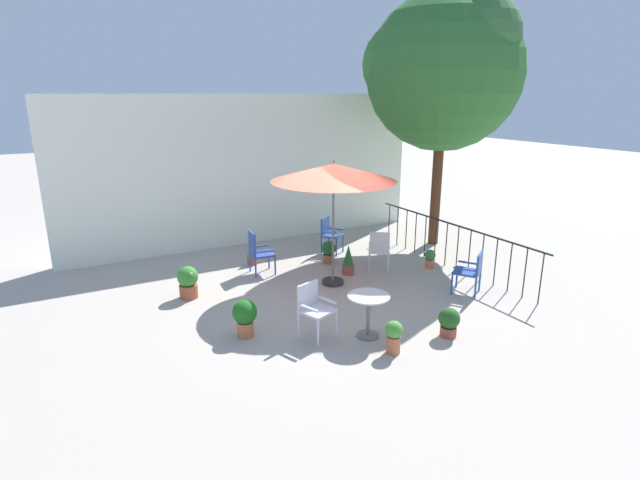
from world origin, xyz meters
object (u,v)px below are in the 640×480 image
shade_tree (445,72)px  potted_plant_1 (252,252)px  potted_plant_4 (449,321)px  potted_plant_7 (394,335)px  potted_plant_3 (188,281)px  patio_umbrella_0 (334,173)px  patio_chair_3 (330,232)px  patio_chair_4 (258,250)px  potted_plant_5 (245,316)px  patio_chair_0 (471,270)px  potted_plant_2 (430,258)px  patio_chair_2 (379,248)px  cafe_table_0 (368,308)px  potted_plant_0 (348,260)px  patio_chair_1 (314,306)px  potted_plant_6 (329,251)px

shade_tree → potted_plant_1: size_ratio=11.37×
potted_plant_4 → potted_plant_7: potted_plant_7 is taller
potted_plant_3 → potted_plant_7: potted_plant_3 is taller
patio_umbrella_0 → potted_plant_3: bearing=165.8°
potted_plant_3 → potted_plant_7: (2.13, -3.60, -0.04)m
patio_chair_3 → patio_chair_4: size_ratio=0.93×
patio_umbrella_0 → patio_chair_3: (0.98, 1.84, -1.76)m
potted_plant_1 → patio_chair_3: bearing=-2.9°
patio_chair_3 → potted_plant_5: 4.62m
patio_chair_0 → potted_plant_3: (-4.86, 2.44, -0.16)m
potted_plant_2 → potted_plant_7: 4.04m
patio_chair_2 → potted_plant_1: bearing=143.5°
patio_umbrella_0 → potted_plant_1: size_ratio=4.72×
potted_plant_3 → cafe_table_0: bearing=-54.7°
patio_umbrella_0 → potted_plant_1: 2.96m
patio_chair_2 → potted_plant_2: bearing=-23.1°
patio_chair_2 → potted_plant_2: 1.19m
potted_plant_2 → potted_plant_0: bearing=162.6°
patio_chair_1 → potted_plant_1: (0.43, 3.78, -0.24)m
cafe_table_0 → potted_plant_0: bearing=64.3°
potted_plant_1 → cafe_table_0: bearing=-85.6°
patio_chair_2 → patio_chair_3: patio_chair_2 is taller
potted_plant_5 → potted_plant_7: bearing=-42.1°
potted_plant_3 → potted_plant_4: (3.24, -3.59, -0.07)m
patio_umbrella_0 → potted_plant_7: size_ratio=4.86×
shade_tree → cafe_table_0: shade_tree is taller
patio_chair_2 → potted_plant_6: patio_chair_2 is taller
potted_plant_6 → potted_plant_3: bearing=-172.1°
shade_tree → patio_chair_4: bearing=179.8°
potted_plant_3 → potted_plant_5: size_ratio=1.01×
patio_umbrella_0 → potted_plant_0: size_ratio=3.88×
shade_tree → potted_plant_1: 6.27m
potted_plant_6 → potted_plant_5: bearing=-140.1°
cafe_table_0 → potted_plant_5: 1.97m
potted_plant_0 → potted_plant_3: 3.38m
patio_chair_3 → potted_plant_5: (-3.37, -3.16, -0.16)m
patio_chair_4 → potted_plant_5: size_ratio=1.53×
patio_chair_4 → potted_plant_0: patio_chair_4 is taller
cafe_table_0 → potted_plant_7: bearing=-87.0°
shade_tree → potted_plant_7: size_ratio=11.72×
potted_plant_3 → potted_plant_5: potted_plant_3 is taller
potted_plant_1 → potted_plant_7: size_ratio=1.03×
shade_tree → potted_plant_6: bearing=-178.0°
potted_plant_2 → potted_plant_3: 5.24m
patio_chair_1 → potted_plant_5: size_ratio=1.42×
patio_chair_0 → patio_umbrella_0: bearing=140.1°
patio_chair_4 → potted_plant_3: (-1.67, -0.59, -0.20)m
potted_plant_2 → potted_plant_4: (-1.91, -2.67, 0.03)m
potted_plant_7 → patio_umbrella_0: bearing=77.5°
patio_chair_0 → potted_plant_0: bearing=125.7°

